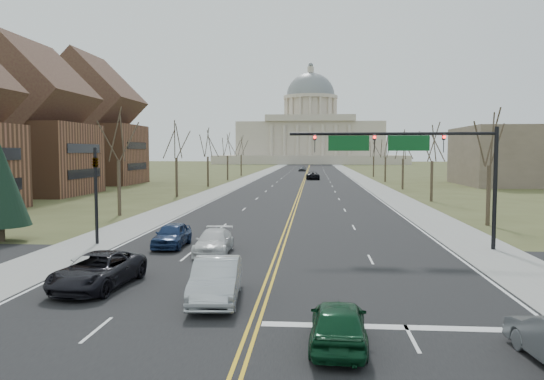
% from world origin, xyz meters
% --- Properties ---
extents(ground, '(600.00, 600.00, 0.00)m').
position_xyz_m(ground, '(0.00, 0.00, 0.00)').
color(ground, '#444924').
rests_on(ground, ground).
extents(road, '(20.00, 380.00, 0.01)m').
position_xyz_m(road, '(0.00, 110.00, 0.01)').
color(road, black).
rests_on(road, ground).
extents(cross_road, '(120.00, 14.00, 0.01)m').
position_xyz_m(cross_road, '(0.00, 6.00, 0.01)').
color(cross_road, black).
rests_on(cross_road, ground).
extents(sidewalk_left, '(4.00, 380.00, 0.03)m').
position_xyz_m(sidewalk_left, '(-12.00, 110.00, 0.01)').
color(sidewalk_left, gray).
rests_on(sidewalk_left, ground).
extents(sidewalk_right, '(4.00, 380.00, 0.03)m').
position_xyz_m(sidewalk_right, '(12.00, 110.00, 0.01)').
color(sidewalk_right, gray).
rests_on(sidewalk_right, ground).
extents(center_line, '(0.42, 380.00, 0.01)m').
position_xyz_m(center_line, '(0.00, 110.00, 0.01)').
color(center_line, gold).
rests_on(center_line, road).
extents(edge_line_left, '(0.15, 380.00, 0.01)m').
position_xyz_m(edge_line_left, '(-9.80, 110.00, 0.01)').
color(edge_line_left, silver).
rests_on(edge_line_left, road).
extents(edge_line_right, '(0.15, 380.00, 0.01)m').
position_xyz_m(edge_line_right, '(9.80, 110.00, 0.01)').
color(edge_line_right, silver).
rests_on(edge_line_right, road).
extents(stop_bar, '(9.50, 0.50, 0.01)m').
position_xyz_m(stop_bar, '(5.00, -1.00, 0.01)').
color(stop_bar, silver).
rests_on(stop_bar, road).
extents(capitol, '(90.00, 60.00, 50.00)m').
position_xyz_m(capitol, '(0.00, 249.91, 14.20)').
color(capitol, '#BAAB9B').
rests_on(capitol, ground).
extents(signal_mast, '(12.12, 0.44, 7.20)m').
position_xyz_m(signal_mast, '(7.45, 13.50, 5.76)').
color(signal_mast, black).
rests_on(signal_mast, ground).
extents(signal_left, '(0.32, 0.36, 6.00)m').
position_xyz_m(signal_left, '(-11.50, 13.50, 3.71)').
color(signal_left, black).
rests_on(signal_left, ground).
extents(tree_r_0, '(3.74, 3.74, 8.50)m').
position_xyz_m(tree_r_0, '(15.50, 24.00, 6.55)').
color(tree_r_0, '#352D1F').
rests_on(tree_r_0, ground).
extents(tree_l_0, '(3.96, 3.96, 9.00)m').
position_xyz_m(tree_l_0, '(-15.50, 28.00, 6.94)').
color(tree_l_0, '#352D1F').
rests_on(tree_l_0, ground).
extents(tree_r_1, '(3.74, 3.74, 8.50)m').
position_xyz_m(tree_r_1, '(15.50, 44.00, 6.55)').
color(tree_r_1, '#352D1F').
rests_on(tree_r_1, ground).
extents(tree_l_1, '(3.96, 3.96, 9.00)m').
position_xyz_m(tree_l_1, '(-15.50, 48.00, 6.94)').
color(tree_l_1, '#352D1F').
rests_on(tree_l_1, ground).
extents(tree_r_2, '(3.74, 3.74, 8.50)m').
position_xyz_m(tree_r_2, '(15.50, 64.00, 6.55)').
color(tree_r_2, '#352D1F').
rests_on(tree_r_2, ground).
extents(tree_l_2, '(3.96, 3.96, 9.00)m').
position_xyz_m(tree_l_2, '(-15.50, 68.00, 6.94)').
color(tree_l_2, '#352D1F').
rests_on(tree_l_2, ground).
extents(tree_r_3, '(3.74, 3.74, 8.50)m').
position_xyz_m(tree_r_3, '(15.50, 84.00, 6.55)').
color(tree_r_3, '#352D1F').
rests_on(tree_r_3, ground).
extents(tree_l_3, '(3.96, 3.96, 9.00)m').
position_xyz_m(tree_l_3, '(-15.50, 88.00, 6.94)').
color(tree_l_3, '#352D1F').
rests_on(tree_l_3, ground).
extents(tree_r_4, '(3.74, 3.74, 8.50)m').
position_xyz_m(tree_r_4, '(15.50, 104.00, 6.55)').
color(tree_r_4, '#352D1F').
rests_on(tree_r_4, ground).
extents(tree_l_4, '(3.96, 3.96, 9.00)m').
position_xyz_m(tree_l_4, '(-15.50, 108.00, 6.94)').
color(tree_l_4, '#352D1F').
rests_on(tree_l_4, ground).
extents(conifer_l, '(3.64, 3.64, 6.50)m').
position_xyz_m(conifer_l, '(-18.00, 14.00, 3.74)').
color(conifer_l, '#352D1F').
rests_on(conifer_l, ground).
extents(bldg_left_mid, '(15.10, 14.28, 20.75)m').
position_xyz_m(bldg_left_mid, '(-36.00, 50.00, 8.54)').
color(bldg_left_mid, brown).
rests_on(bldg_left_mid, ground).
extents(bldg_left_far, '(17.10, 14.28, 23.25)m').
position_xyz_m(bldg_left_far, '(-38.00, 74.00, 9.54)').
color(bldg_left_far, brown).
rests_on(bldg_left_far, ground).
extents(bldg_right_mass, '(25.00, 20.00, 10.00)m').
position_xyz_m(bldg_right_mass, '(40.00, 76.00, 5.00)').
color(bldg_right_mass, brown).
rests_on(bldg_right_mass, ground).
extents(car_nb_inner_lead, '(1.83, 4.19, 1.40)m').
position_xyz_m(car_nb_inner_lead, '(2.71, -2.86, 0.71)').
color(car_nb_inner_lead, '#0D3B20').
rests_on(car_nb_inner_lead, road).
extents(car_sb_inner_lead, '(2.09, 5.02, 1.61)m').
position_xyz_m(car_sb_inner_lead, '(-1.77, 1.62, 0.82)').
color(car_sb_inner_lead, '#B4B9BD').
rests_on(car_sb_inner_lead, road).
extents(car_sb_outer_lead, '(2.96, 5.48, 1.46)m').
position_xyz_m(car_sb_outer_lead, '(-7.11, 3.14, 0.74)').
color(car_sb_outer_lead, black).
rests_on(car_sb_outer_lead, road).
extents(car_sb_inner_second, '(1.98, 4.64, 1.33)m').
position_xyz_m(car_sb_inner_second, '(-3.64, 10.93, 0.68)').
color(car_sb_inner_second, silver).
rests_on(car_sb_inner_second, road).
extents(car_sb_outer_second, '(1.72, 4.27, 1.45)m').
position_xyz_m(car_sb_outer_second, '(-6.55, 12.83, 0.74)').
color(car_sb_outer_second, navy).
rests_on(car_sb_outer_second, road).
extents(car_far_nb, '(2.91, 5.87, 1.60)m').
position_xyz_m(car_far_nb, '(1.71, 91.36, 0.81)').
color(car_far_nb, black).
rests_on(car_far_nb, road).
extents(car_far_sb, '(2.30, 4.91, 1.63)m').
position_xyz_m(car_far_sb, '(-1.49, 138.12, 0.82)').
color(car_far_sb, '#56595E').
rests_on(car_far_sb, road).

